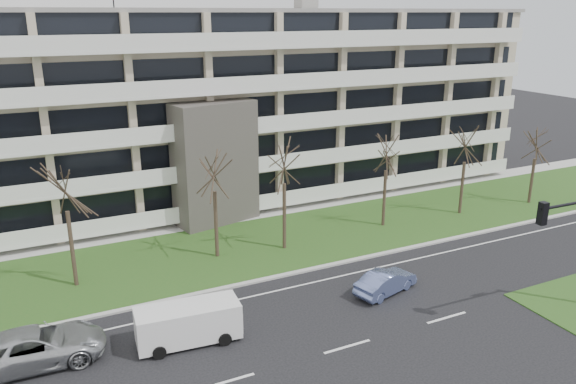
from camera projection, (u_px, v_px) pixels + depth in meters
ground at (347, 347)px, 26.39m from camera, size 160.00×160.00×0.00m
grass_verge at (245, 247)px, 37.51m from camera, size 90.00×10.00×0.06m
curb at (276, 277)px, 33.22m from camera, size 90.00×0.35×0.12m
sidewalk at (217, 221)px, 42.22m from camera, size 90.00×2.00×0.08m
lane_edge_line at (287, 288)px, 31.96m from camera, size 90.00×0.12×0.01m
apartment_building at (186, 107)px, 45.73m from camera, size 60.50×15.10×18.75m
silver_pickup at (36, 347)px, 24.91m from camera, size 6.10×2.99×1.67m
blue_sedan at (386, 282)px, 31.31m from camera, size 4.22×2.41×1.31m
white_van at (189, 320)px, 26.48m from camera, size 5.01×2.35×1.89m
tree_2 at (63, 181)px, 30.35m from camera, size 4.06×4.06×8.13m
tree_3 at (214, 165)px, 34.26m from camera, size 3.93×3.93×7.86m
tree_4 at (284, 157)px, 35.44m from camera, size 4.04×4.04×8.08m
tree_5 at (387, 148)px, 39.58m from camera, size 3.76×3.76×7.52m
tree_6 at (467, 141)px, 42.11m from camera, size 3.71×3.71×7.42m
tree_7 at (537, 141)px, 44.68m from camera, size 3.36×3.36×6.72m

